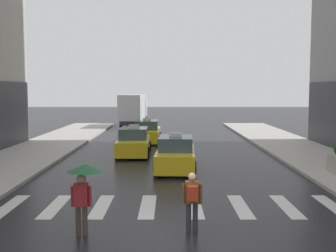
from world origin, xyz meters
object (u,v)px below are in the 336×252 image
Objects in this scene: pedestrian_with_umbrella at (84,180)px; pedestrian_with_backpack at (193,198)px; taxi_lead at (176,155)px; taxi_second at (135,143)px; box_truck at (134,109)px; taxi_third at (148,132)px.

pedestrian_with_umbrella reaches higher than pedestrian_with_backpack.
taxi_lead is 2.79× the size of pedestrian_with_backpack.
taxi_second is at bearing 89.19° from pedestrian_with_umbrella.
box_truck is 3.93× the size of pedestrian_with_umbrella.
pedestrian_with_umbrella reaches higher than taxi_lead.
pedestrian_with_umbrella is 2.93m from pedestrian_with_backpack.
taxi_third is at bearing -80.51° from box_truck.
box_truck is (-1.56, 18.06, 1.13)m from taxi_second.
box_truck is 31.67m from pedestrian_with_backpack.
taxi_lead reaches higher than pedestrian_with_backpack.
taxi_lead is 8.82m from pedestrian_with_backpack.
box_truck is 31.62m from pedestrian_with_umbrella.
pedestrian_with_umbrella is (-2.59, -9.03, 0.79)m from taxi_lead.
box_truck is (-2.06, 12.31, 1.13)m from taxi_third.
taxi_lead is 1.01× the size of taxi_third.
taxi_third is (-1.91, 10.25, 0.00)m from taxi_lead.
pedestrian_with_umbrella is at bearing -106.01° from taxi_lead.
pedestrian_with_umbrella is at bearing -92.03° from taxi_third.
taxi_third reaches higher than pedestrian_with_backpack.
box_truck is 4.62× the size of pedestrian_with_backpack.
taxi_third is at bearing 87.97° from pedestrian_with_umbrella.
pedestrian_with_backpack is at bearing -83.46° from taxi_third.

